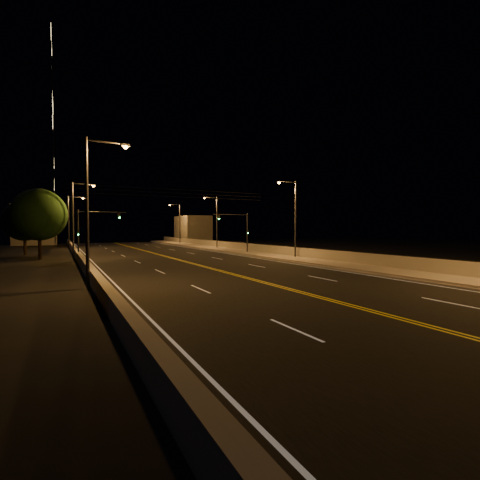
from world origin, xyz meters
name	(u,v)px	position (x,y,z in m)	size (l,w,h in m)	color
ground	(419,324)	(0.00, 0.00, 0.00)	(160.00, 160.00, 0.00)	black
road	(209,268)	(0.00, 20.00, 0.01)	(18.00, 120.00, 0.02)	black
sidewalk	(307,261)	(10.80, 20.00, 0.15)	(3.60, 120.00, 0.30)	#9F9485
curb	(292,263)	(8.93, 20.00, 0.07)	(0.14, 120.00, 0.15)	#9F9485
parapet_wall	(320,254)	(12.45, 20.00, 0.80)	(0.30, 120.00, 1.00)	#9D9583
jersey_barrier	(88,269)	(-9.78, 20.00, 0.46)	(0.45, 120.00, 0.92)	#9D9583
distant_building_right	(193,229)	(16.50, 69.90, 3.17)	(6.00, 10.00, 6.34)	gray
distant_building_left	(35,225)	(-16.00, 75.99, 4.13)	(8.00, 8.00, 8.27)	gray
parapet_rail	(320,249)	(12.45, 20.00, 1.33)	(0.06, 0.06, 120.00)	black
lane_markings	(210,268)	(0.00, 19.93, 0.02)	(17.32, 116.00, 0.00)	silver
streetlight_1	(293,214)	(11.51, 23.37, 5.08)	(2.55, 0.28, 8.75)	#2D2D33
streetlight_2	(215,219)	(11.51, 45.09, 5.08)	(2.55, 0.28, 8.75)	#2D2D33
streetlight_3	(179,221)	(11.51, 65.04, 5.08)	(2.55, 0.28, 8.75)	#2D2D33
streetlight_4	(92,201)	(-9.91, 13.80, 5.08)	(2.55, 0.28, 8.75)	#2D2D33
streetlight_5	(76,214)	(-9.91, 35.73, 5.08)	(2.55, 0.28, 8.75)	#2D2D33
streetlight_6	(71,218)	(-9.91, 54.93, 5.08)	(2.55, 0.28, 8.75)	#2D2D33
traffic_signal_right	(240,228)	(9.93, 33.08, 3.53)	(5.11, 0.31, 5.49)	#2D2D33
traffic_signal_left	(89,228)	(-8.73, 33.08, 3.53)	(5.11, 0.31, 5.49)	#2D2D33
overhead_wires	(176,193)	(0.00, 29.50, 7.40)	(22.00, 0.03, 0.83)	black
tree_0	(39,215)	(-13.58, 37.15, 5.02)	(5.88, 5.88, 7.97)	black
tree_1	(24,221)	(-15.56, 44.60, 4.45)	(5.22, 5.22, 7.07)	black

